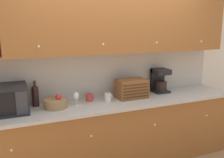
# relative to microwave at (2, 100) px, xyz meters

# --- Properties ---
(ground_plane) EXTENTS (24.00, 24.00, 0.00)m
(ground_plane) POSITION_rel_microwave_xyz_m (1.35, 0.24, -1.07)
(ground_plane) COLOR #9E754C
(wall_back) EXTENTS (5.86, 0.06, 2.60)m
(wall_back) POSITION_rel_microwave_xyz_m (1.35, 0.27, 0.23)
(wall_back) COLOR silver
(wall_back) RESTS_ON ground_plane
(counter_unit) EXTENTS (3.48, 0.64, 0.91)m
(counter_unit) POSITION_rel_microwave_xyz_m (1.35, -0.07, -0.61)
(counter_unit) COLOR #935628
(counter_unit) RESTS_ON ground_plane
(backsplash_panel) EXTENTS (3.46, 0.01, 0.62)m
(backsplash_panel) POSITION_rel_microwave_xyz_m (1.35, 0.23, 0.15)
(backsplash_panel) COLOR #B7B2A8
(backsplash_panel) RESTS_ON counter_unit
(upper_cabinets) EXTENTS (3.46, 0.35, 0.72)m
(upper_cabinets) POSITION_rel_microwave_xyz_m (1.50, 0.07, 0.82)
(upper_cabinets) COLOR #935628
(upper_cabinets) RESTS_ON backsplash_panel
(microwave) EXTENTS (0.54, 0.42, 0.32)m
(microwave) POSITION_rel_microwave_xyz_m (0.00, 0.00, 0.00)
(microwave) COLOR black
(microwave) RESTS_ON counter_unit
(wine_bottle) EXTENTS (0.08, 0.08, 0.32)m
(wine_bottle) POSITION_rel_microwave_xyz_m (0.37, 0.13, -0.01)
(wine_bottle) COLOR black
(wine_bottle) RESTS_ON counter_unit
(fruit_basket) EXTENTS (0.28, 0.28, 0.17)m
(fruit_basket) POSITION_rel_microwave_xyz_m (0.58, -0.04, -0.10)
(fruit_basket) COLOR #937047
(fruit_basket) RESTS_ON counter_unit
(wine_glass) EXTENTS (0.07, 0.07, 0.17)m
(wine_glass) POSITION_rel_microwave_xyz_m (0.84, -0.04, -0.04)
(wine_glass) COLOR silver
(wine_glass) RESTS_ON counter_unit
(mug) EXTENTS (0.10, 0.09, 0.10)m
(mug) POSITION_rel_microwave_xyz_m (1.04, 0.07, -0.11)
(mug) COLOR #B73D38
(mug) RESTS_ON counter_unit
(mug_patterned_third) EXTENTS (0.10, 0.08, 0.10)m
(mug_patterned_third) POSITION_rel_microwave_xyz_m (1.27, -0.01, -0.11)
(mug_patterned_third) COLOR silver
(mug_patterned_third) RESTS_ON counter_unit
(bread_box) EXTENTS (0.41, 0.26, 0.26)m
(bread_box) POSITION_rel_microwave_xyz_m (1.62, -0.01, -0.03)
(bread_box) COLOR brown
(bread_box) RESTS_ON counter_unit
(mug_blue_second) EXTENTS (0.11, 0.09, 0.11)m
(mug_blue_second) POSITION_rel_microwave_xyz_m (1.93, 0.14, -0.10)
(mug_blue_second) COLOR gold
(mug_blue_second) RESTS_ON counter_unit
(coffee_maker) EXTENTS (0.22, 0.22, 0.35)m
(coffee_maker) POSITION_rel_microwave_xyz_m (2.15, 0.10, 0.02)
(coffee_maker) COLOR black
(coffee_maker) RESTS_ON counter_unit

